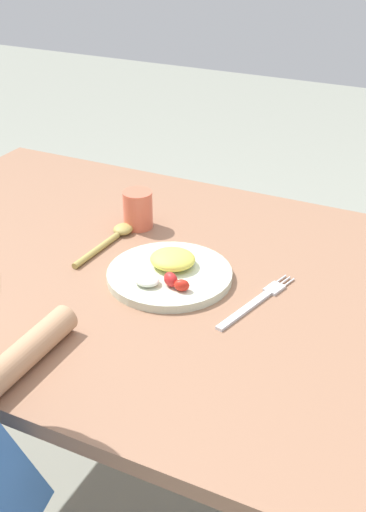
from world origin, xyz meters
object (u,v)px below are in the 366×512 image
at_px(spoon, 113,237).
at_px(plate, 170,272).
at_px(fork, 256,302).
at_px(drinking_cup, 138,210).

bearing_deg(spoon, plate, -112.45).
distance_m(fork, drinking_cup, 0.38).
bearing_deg(fork, drinking_cup, 77.60).
xyz_separation_m(plate, spoon, (-0.17, 0.08, -0.00)).
bearing_deg(spoon, drinking_cup, -7.89).
height_order(plate, fork, plate).
xyz_separation_m(spoon, drinking_cup, (0.02, 0.08, 0.03)).
relative_size(plate, spoon, 1.21).
distance_m(fork, spoon, 0.36).
bearing_deg(plate, spoon, 154.87).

